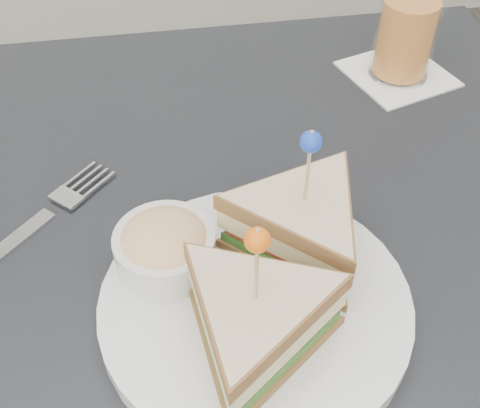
% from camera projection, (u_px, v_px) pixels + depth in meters
% --- Properties ---
extents(table, '(0.80, 0.80, 0.75)m').
position_uv_depth(table, '(232.00, 304.00, 0.58)').
color(table, black).
rests_on(table, ground).
extents(plate_meal, '(0.28, 0.28, 0.15)m').
position_uv_depth(plate_meal, '(263.00, 276.00, 0.46)').
color(plate_meal, silver).
rests_on(plate_meal, table).
extents(cutlery_fork, '(0.16, 0.17, 0.01)m').
position_uv_depth(cutlery_fork, '(33.00, 225.00, 0.55)').
color(cutlery_fork, silver).
rests_on(cutlery_fork, table).
extents(drink_set, '(0.14, 0.14, 0.14)m').
position_uv_depth(drink_set, '(407.00, 27.00, 0.68)').
color(drink_set, white).
rests_on(drink_set, table).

